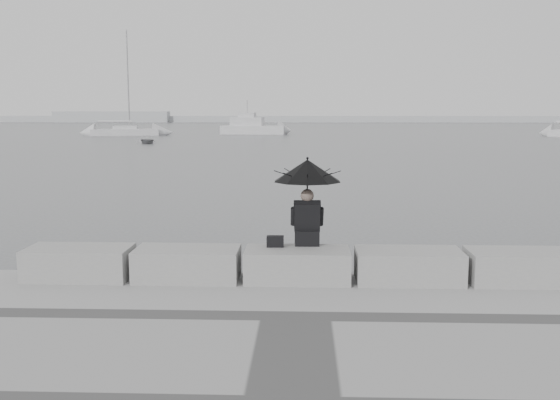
{
  "coord_description": "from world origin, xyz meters",
  "views": [
    {
      "loc": [
        0.09,
        -9.79,
        3.11
      ],
      "look_at": [
        -0.4,
        3.0,
        1.26
      ],
      "focal_mm": 40.0,
      "sensor_mm": 36.0,
      "label": 1
    }
  ],
  "objects_px": {
    "seated_person": "(307,183)",
    "sailboat_left": "(126,131)",
    "motor_cruiser": "(254,127)",
    "dinghy": "(147,141)"
  },
  "relations": [
    {
      "from": "motor_cruiser",
      "to": "sailboat_left",
      "type": "bearing_deg",
      "value": -155.21
    },
    {
      "from": "motor_cruiser",
      "to": "dinghy",
      "type": "relative_size",
      "value": 3.07
    },
    {
      "from": "sailboat_left",
      "to": "seated_person",
      "type": "bearing_deg",
      "value": -81.52
    },
    {
      "from": "seated_person",
      "to": "motor_cruiser",
      "type": "height_order",
      "value": "motor_cruiser"
    },
    {
      "from": "seated_person",
      "to": "sailboat_left",
      "type": "xyz_separation_m",
      "value": [
        -22.21,
        67.33,
        -1.46
      ]
    },
    {
      "from": "sailboat_left",
      "to": "dinghy",
      "type": "bearing_deg",
      "value": -77.98
    },
    {
      "from": "sailboat_left",
      "to": "dinghy",
      "type": "height_order",
      "value": "sailboat_left"
    },
    {
      "from": "seated_person",
      "to": "dinghy",
      "type": "distance_m",
      "value": 51.32
    },
    {
      "from": "dinghy",
      "to": "seated_person",
      "type": "bearing_deg",
      "value": -94.83
    },
    {
      "from": "seated_person",
      "to": "motor_cruiser",
      "type": "relative_size",
      "value": 0.16
    }
  ]
}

